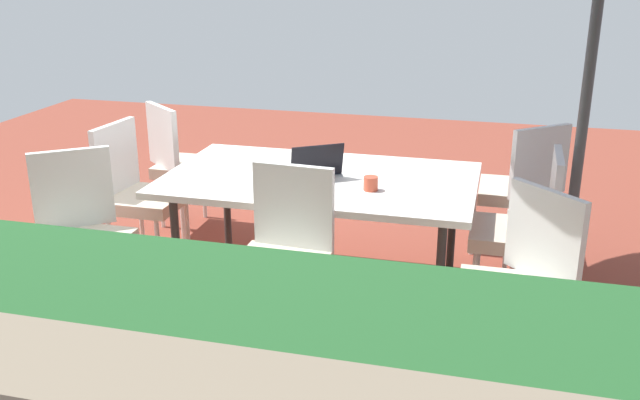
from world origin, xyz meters
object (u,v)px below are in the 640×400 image
object	(u,v)px
chair_north	(284,252)
chair_northwest	(518,281)
dining_table	(320,184)
chair_east	(138,190)
chair_southeast	(183,161)
chair_west	(524,226)
chair_southwest	(521,186)
cup	(371,183)
chair_northeast	(79,231)
laptop	(314,169)

from	to	relation	value
chair_north	chair_northwest	bearing A→B (deg)	1.76
dining_table	chair_east	world-z (taller)	chair_east
chair_southeast	chair_northwest	xyz separation A→B (m)	(-2.39, 1.47, 0.00)
chair_northwest	chair_west	distance (m)	0.75
dining_table	chair_southwest	world-z (taller)	chair_southwest
cup	chair_west	bearing A→B (deg)	-169.86
chair_east	chair_southeast	world-z (taller)	same
dining_table	chair_west	size ratio (longest dim) A/B	1.88
chair_southwest	chair_northeast	bearing A→B (deg)	-8.40
laptop	chair_west	bearing A→B (deg)	145.46
chair_west	chair_east	bearing A→B (deg)	-89.76
dining_table	chair_east	size ratio (longest dim) A/B	1.88
dining_table	laptop	bearing A→B (deg)	11.47
dining_table	cup	bearing A→B (deg)	152.80
dining_table	chair_northeast	distance (m)	1.40
chair_east	chair_southwest	distance (m)	2.51
dining_table	chair_northwest	world-z (taller)	chair_northwest
dining_table	chair_southeast	size ratio (longest dim) A/B	1.88
dining_table	chair_east	distance (m)	1.23
chair_west	chair_northeast	bearing A→B (deg)	-72.72
chair_southwest	laptop	world-z (taller)	chair_southwest
chair_north	laptop	distance (m)	0.76
chair_southeast	chair_west	size ratio (longest dim) A/B	1.00
chair_northeast	chair_east	bearing A→B (deg)	55.34
dining_table	chair_southeast	world-z (taller)	chair_southeast
chair_northeast	cup	distance (m)	1.64
chair_north	chair_west	distance (m)	1.39
chair_northwest	chair_west	bearing A→B (deg)	131.56
dining_table	cup	world-z (taller)	cup
chair_north	laptop	xyz separation A→B (m)	(0.03, -0.72, 0.23)
chair_southwest	laptop	xyz separation A→B (m)	(1.22, 0.73, 0.23)
chair_west	cup	distance (m)	0.89
chair_northwest	laptop	distance (m)	1.44
dining_table	chair_north	distance (m)	0.74
chair_southeast	laptop	world-z (taller)	chair_southeast
chair_east	cup	world-z (taller)	chair_east
chair_northwest	chair_southwest	bearing A→B (deg)	133.09
chair_east	cup	bearing A→B (deg)	-90.90
chair_north	cup	xyz separation A→B (m)	(-0.34, -0.55, 0.23)
laptop	chair_northwest	bearing A→B (deg)	113.70
chair_northeast	chair_southwest	size ratio (longest dim) A/B	1.00
chair_northwest	cup	bearing A→B (deg)	-171.98
chair_southeast	chair_northeast	size ratio (longest dim) A/B	1.00
dining_table	chair_southwest	distance (m)	1.39
chair_east	chair_southwest	size ratio (longest dim) A/B	1.00
chair_southwest	chair_west	xyz separation A→B (m)	(-0.01, 0.75, 0.00)
laptop	cup	bearing A→B (deg)	122.21
chair_southwest	cup	size ratio (longest dim) A/B	12.05
dining_table	chair_north	xyz separation A→B (m)	(0.00, 0.72, -0.14)
chair_northwest	chair_east	bearing A→B (deg)	-153.92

